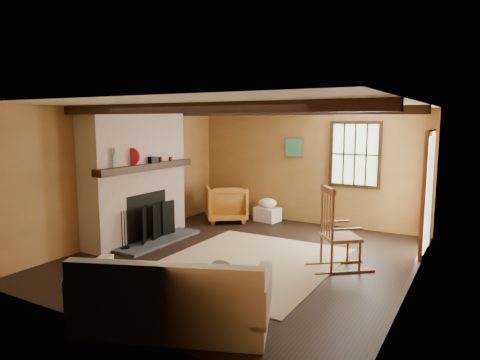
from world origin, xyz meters
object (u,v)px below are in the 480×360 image
Objects in this scene: fireplace at (137,180)px; sofa at (174,302)px; laundry_basket at (267,214)px; armchair at (226,203)px; rocking_chair at (338,234)px.

fireplace is 3.74m from sofa.
laundry_basket is 0.93m from armchair.
sofa is (-0.92, -2.64, -0.23)m from rocking_chair.
fireplace is 2.79× the size of armchair.
armchair is at bearing -150.55° from laundry_basket.
laundry_basket is (-2.23, 2.20, -0.37)m from rocking_chair.
laundry_basket is at bearing 83.07° from sofa.
fireplace is 4.80× the size of laundry_basket.
sofa is at bearing -41.02° from fireplace.
sofa is at bearing 121.41° from rocking_chair.
armchair is at bearing 20.38° from rocking_chair.
fireplace is at bearing 32.99° from armchair.
armchair is (-2.09, 4.40, 0.10)m from sofa.
fireplace is at bearing -120.67° from laundry_basket.
fireplace reaches higher than rocking_chair.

